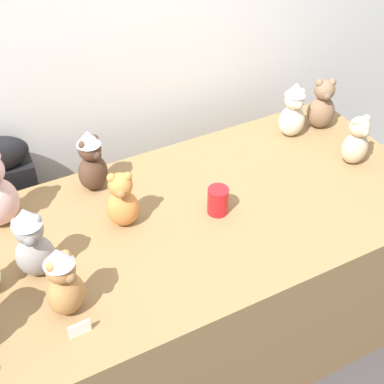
# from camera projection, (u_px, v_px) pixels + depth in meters

# --- Properties ---
(ground_plane) EXTENTS (10.00, 10.00, 0.00)m
(ground_plane) POSITION_uv_depth(u_px,v_px,m) (218.00, 380.00, 2.36)
(ground_plane) COLOR #3D3838
(wall_back) EXTENTS (7.00, 0.08, 2.60)m
(wall_back) POSITION_uv_depth(u_px,v_px,m) (111.00, 17.00, 2.17)
(wall_back) COLOR white
(wall_back) RESTS_ON ground_plane
(display_table) EXTENTS (1.94, 0.91, 0.78)m
(display_table) POSITION_uv_depth(u_px,v_px,m) (192.00, 284.00, 2.28)
(display_table) COLOR olive
(display_table) RESTS_ON ground_plane
(instrument_case) EXTENTS (0.29, 0.14, 0.96)m
(instrument_case) POSITION_uv_depth(u_px,v_px,m) (15.00, 227.00, 2.40)
(instrument_case) COLOR black
(instrument_case) RESTS_ON ground_plane
(teddy_bear_caramel) EXTENTS (0.16, 0.15, 0.27)m
(teddy_bear_caramel) POSITION_uv_depth(u_px,v_px,m) (64.00, 282.00, 1.61)
(teddy_bear_caramel) COLOR #B27A42
(teddy_bear_caramel) RESTS_ON display_table
(teddy_bear_ginger) EXTENTS (0.15, 0.14, 0.24)m
(teddy_bear_ginger) POSITION_uv_depth(u_px,v_px,m) (122.00, 201.00, 1.92)
(teddy_bear_ginger) COLOR #D17F3D
(teddy_bear_ginger) RESTS_ON display_table
(teddy_bear_ash) EXTENTS (0.15, 0.13, 0.28)m
(teddy_bear_ash) POSITION_uv_depth(u_px,v_px,m) (32.00, 243.00, 1.72)
(teddy_bear_ash) COLOR gray
(teddy_bear_ash) RESTS_ON display_table
(teddy_bear_cocoa) EXTENTS (0.15, 0.14, 0.27)m
(teddy_bear_cocoa) POSITION_uv_depth(u_px,v_px,m) (91.00, 161.00, 2.07)
(teddy_bear_cocoa) COLOR #4C3323
(teddy_bear_cocoa) RESTS_ON display_table
(teddy_bear_sand) EXTENTS (0.12, 0.11, 0.23)m
(teddy_bear_sand) POSITION_uv_depth(u_px,v_px,m) (356.00, 141.00, 2.22)
(teddy_bear_sand) COLOR #CCB78E
(teddy_bear_sand) RESTS_ON display_table
(teddy_bear_cream) EXTENTS (0.14, 0.12, 0.26)m
(teddy_bear_cream) POSITION_uv_depth(u_px,v_px,m) (293.00, 110.00, 2.36)
(teddy_bear_cream) COLOR beige
(teddy_bear_cream) RESTS_ON display_table
(teddy_bear_mocha) EXTENTS (0.16, 0.14, 0.25)m
(teddy_bear_mocha) POSITION_uv_depth(u_px,v_px,m) (322.00, 105.00, 2.42)
(teddy_bear_mocha) COLOR #7F6047
(teddy_bear_mocha) RESTS_ON display_table
(party_cup_red) EXTENTS (0.08, 0.08, 0.11)m
(party_cup_red) POSITION_uv_depth(u_px,v_px,m) (218.00, 201.00, 2.01)
(party_cup_red) COLOR red
(party_cup_red) RESTS_ON display_table
(name_card_front_left) EXTENTS (0.07, 0.01, 0.05)m
(name_card_front_left) POSITION_uv_depth(u_px,v_px,m) (80.00, 329.00, 1.61)
(name_card_front_left) COLOR white
(name_card_front_left) RESTS_ON display_table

